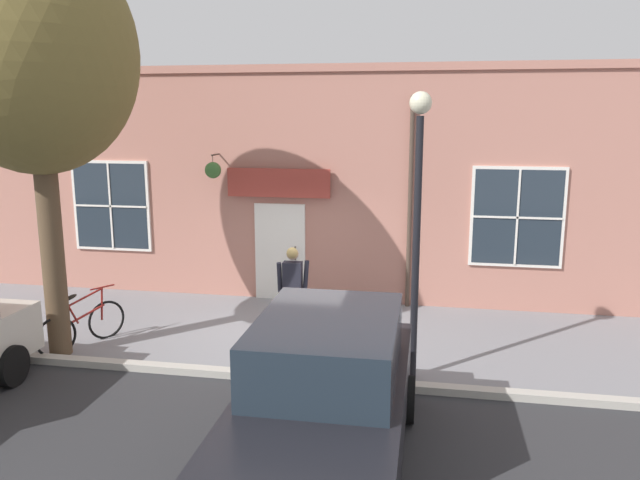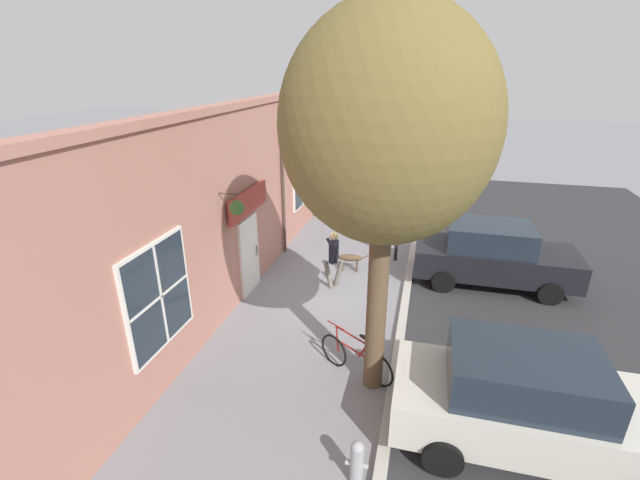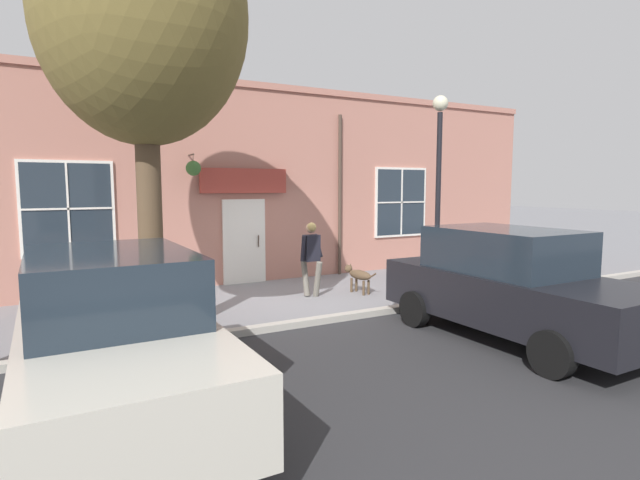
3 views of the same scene
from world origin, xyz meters
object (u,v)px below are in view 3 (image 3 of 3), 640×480
object	(u,v)px
parked_car_mid_block	(511,284)
street_lamp	(439,166)
pedestrian_walking	(311,252)
street_tree_by_curb	(142,28)
dog_on_leash	(358,275)
leaning_bicycle	(161,310)
parked_car_nearest_curb	(115,337)

from	to	relation	value
parked_car_mid_block	street_lamp	xyz separation A→B (m)	(-2.71, 0.89, 1.97)
pedestrian_walking	parked_car_mid_block	distance (m)	4.44
street_tree_by_curb	parked_car_mid_block	world-z (taller)	street_tree_by_curb
dog_on_leash	pedestrian_walking	bearing A→B (deg)	-100.34
street_tree_by_curb	street_lamp	bearing A→B (deg)	91.57
pedestrian_walking	dog_on_leash	world-z (taller)	pedestrian_walking
street_lamp	leaning_bicycle	bearing A→B (deg)	-92.87
pedestrian_walking	street_lamp	xyz separation A→B (m)	(1.52, 2.22, 1.87)
leaning_bicycle	street_tree_by_curb	bearing A→B (deg)	-25.45
parked_car_mid_block	parked_car_nearest_curb	bearing A→B (deg)	-90.59
street_lamp	dog_on_leash	bearing A→B (deg)	-139.65
dog_on_leash	street_tree_by_curb	bearing A→B (deg)	-72.72
street_tree_by_curb	street_lamp	size ratio (longest dim) A/B	1.58
parked_car_nearest_curb	street_lamp	distance (m)	7.48
street_tree_by_curb	street_lamp	distance (m)	6.19
street_lamp	parked_car_mid_block	bearing A→B (deg)	-18.12
parked_car_mid_block	dog_on_leash	bearing A→B (deg)	-176.64
street_tree_by_curb	parked_car_mid_block	xyz separation A→B (m)	(2.55, 5.01, -3.85)
parked_car_nearest_curb	parked_car_mid_block	world-z (taller)	same
parked_car_nearest_curb	leaning_bicycle	bearing A→B (deg)	160.66
dog_on_leash	parked_car_nearest_curb	xyz separation A→B (m)	(3.97, -5.59, 0.46)
leaning_bicycle	street_lamp	world-z (taller)	street_lamp
pedestrian_walking	dog_on_leash	bearing A→B (deg)	79.66
street_lamp	pedestrian_walking	bearing A→B (deg)	-124.41
pedestrian_walking	street_tree_by_curb	bearing A→B (deg)	-65.34
leaning_bicycle	street_lamp	xyz separation A→B (m)	(0.29, 5.68, 2.47)
street_tree_by_curb	parked_car_mid_block	distance (m)	6.81
dog_on_leash	street_tree_by_curb	xyz separation A→B (m)	(1.48, -4.77, 4.31)
dog_on_leash	leaning_bicycle	bearing A→B (deg)	-77.18
pedestrian_walking	leaning_bicycle	distance (m)	3.72
dog_on_leash	parked_car_mid_block	size ratio (longest dim) A/B	0.26
street_lamp	street_tree_by_curb	bearing A→B (deg)	-88.43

